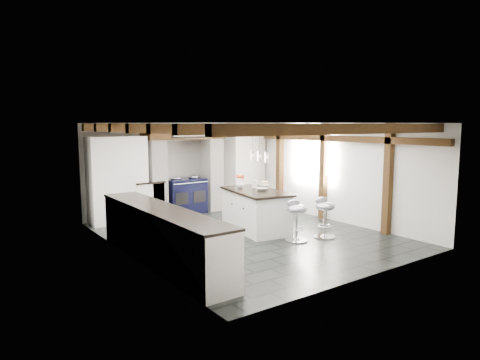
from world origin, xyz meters
TOP-DOWN VIEW (x-y plane):
  - ground at (0.00, 0.00)m, footprint 6.00×6.00m
  - room_shell at (-0.61, 1.42)m, footprint 6.00×6.03m
  - range_cooker at (0.00, 2.68)m, footprint 1.00×0.63m
  - kitchen_island at (0.40, 0.24)m, footprint 1.21×1.90m
  - bar_stool_near at (1.16, -1.05)m, footprint 0.49×0.49m
  - bar_stool_far at (0.51, -0.92)m, footprint 0.50×0.50m

SIDE VIEW (x-z plane):
  - ground at x=0.00m, z-range 0.00..0.00m
  - kitchen_island at x=0.40m, z-range -0.14..1.03m
  - range_cooker at x=0.00m, z-range -0.03..0.96m
  - bar_stool_near at x=1.16m, z-range 0.10..0.92m
  - bar_stool_far at x=0.51m, z-range 0.10..0.92m
  - room_shell at x=-0.61m, z-range -1.93..4.07m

